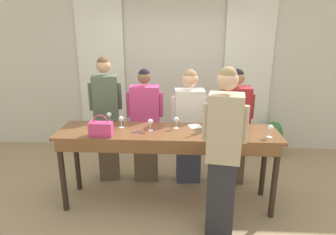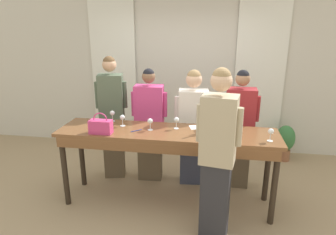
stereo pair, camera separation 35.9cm
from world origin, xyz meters
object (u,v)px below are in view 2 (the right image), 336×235
(guest_olive_jacket, at_px, (112,117))
(guest_striped_shirt, at_px, (239,130))
(guest_cream_sweater, at_px, (193,127))
(wine_glass_front_right, at_px, (271,132))
(wine_glass_center_right, at_px, (112,113))
(wine_glass_front_left, at_px, (176,120))
(host_pouring, at_px, (217,155))
(tasting_bar, at_px, (167,141))
(wine_bottle, at_px, (208,121))
(wine_glass_center_left, at_px, (150,121))
(potted_plant, at_px, (285,141))
(guest_pink_top, at_px, (150,125))
(wine_glass_center_mid, at_px, (122,118))
(wine_glass_front_mid, at_px, (211,128))
(handbag, at_px, (101,126))

(guest_olive_jacket, height_order, guest_striped_shirt, guest_olive_jacket)
(guest_cream_sweater, relative_size, guest_striped_shirt, 0.99)
(wine_glass_front_right, xyz_separation_m, wine_glass_center_right, (-1.96, 0.40, 0.00))
(wine_glass_front_left, bearing_deg, wine_glass_front_right, -12.65)
(guest_olive_jacket, xyz_separation_m, host_pouring, (1.51, -1.15, 0.03))
(tasting_bar, distance_m, wine_bottle, 0.55)
(host_pouring, bearing_deg, tasting_bar, 138.81)
(wine_bottle, xyz_separation_m, wine_glass_center_left, (-0.70, -0.06, -0.02))
(wine_glass_center_left, distance_m, potted_plant, 2.62)
(wine_glass_center_left, relative_size, host_pouring, 0.08)
(guest_pink_top, bearing_deg, wine_glass_center_left, -76.33)
(guest_striped_shirt, xyz_separation_m, potted_plant, (0.86, 0.97, -0.50))
(guest_striped_shirt, bearing_deg, wine_bottle, -128.07)
(wine_bottle, distance_m, wine_glass_center_mid, 1.07)
(wine_glass_front_left, distance_m, wine_glass_center_left, 0.32)
(guest_olive_jacket, height_order, guest_cream_sweater, guest_olive_jacket)
(wine_glass_center_left, relative_size, guest_cream_sweater, 0.09)
(wine_glass_center_mid, relative_size, host_pouring, 0.08)
(wine_bottle, relative_size, wine_glass_front_right, 2.23)
(tasting_bar, height_order, wine_bottle, wine_bottle)
(wine_glass_front_mid, height_order, guest_cream_sweater, guest_cream_sweater)
(wine_glass_center_right, height_order, guest_olive_jacket, guest_olive_jacket)
(wine_glass_center_mid, bearing_deg, wine_bottle, -1.44)
(wine_glass_front_right, distance_m, guest_cream_sweater, 1.20)
(wine_glass_front_right, relative_size, wine_glass_center_left, 1.00)
(wine_glass_center_mid, xyz_separation_m, guest_olive_jacket, (-0.32, 0.51, -0.16))
(guest_cream_sweater, bearing_deg, potted_plant, 33.00)
(wine_glass_center_left, xyz_separation_m, guest_pink_top, (-0.14, 0.59, -0.26))
(wine_glass_front_left, bearing_deg, guest_pink_top, 132.45)
(tasting_bar, height_order, guest_cream_sweater, guest_cream_sweater)
(tasting_bar, height_order, potted_plant, tasting_bar)
(wine_glass_center_left, distance_m, guest_striped_shirt, 1.28)
(wine_glass_center_right, distance_m, guest_olive_jacket, 0.40)
(wine_glass_center_left, height_order, guest_cream_sweater, guest_cream_sweater)
(wine_glass_center_mid, bearing_deg, tasting_bar, -11.09)
(wine_glass_center_left, bearing_deg, wine_glass_front_mid, -9.29)
(wine_glass_center_mid, bearing_deg, wine_glass_center_right, 139.11)
(wine_bottle, relative_size, wine_glass_center_left, 2.23)
(guest_cream_sweater, relative_size, potted_plant, 2.69)
(wine_glass_front_right, distance_m, host_pouring, 0.72)
(guest_pink_top, height_order, potted_plant, guest_pink_top)
(tasting_bar, height_order, guest_olive_jacket, guest_olive_jacket)
(wine_glass_front_right, height_order, guest_olive_jacket, guest_olive_jacket)
(handbag, relative_size, potted_plant, 0.43)
(wine_bottle, relative_size, guest_cream_sweater, 0.20)
(guest_pink_top, bearing_deg, wine_bottle, -32.45)
(wine_glass_front_mid, xyz_separation_m, guest_olive_jacket, (-1.44, 0.71, -0.16))
(wine_bottle, xyz_separation_m, guest_cream_sweater, (-0.22, 0.53, -0.27))
(handbag, distance_m, host_pouring, 1.42)
(wine_bottle, relative_size, guest_pink_top, 0.20)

